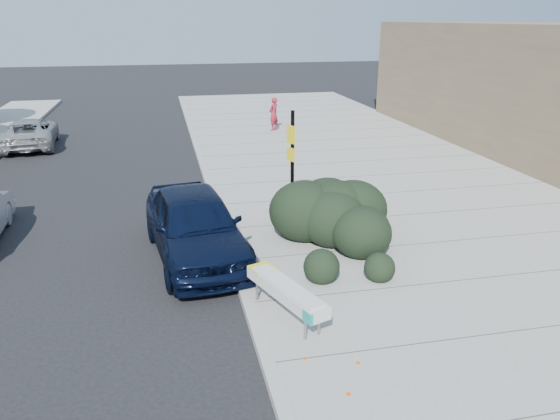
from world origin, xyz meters
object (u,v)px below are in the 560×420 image
at_px(bench, 286,291).
at_px(bike_rack, 336,206).
at_px(pedestrian, 274,114).
at_px(sedan_navy, 195,225).
at_px(sign_post, 292,159).
at_px(suv_silver, 30,133).

bearing_deg(bench, bike_rack, 41.37).
relative_size(bike_rack, pedestrian, 0.61).
bearing_deg(sedan_navy, pedestrian, 63.77).
relative_size(bike_rack, sedan_navy, 0.20).
height_order(sign_post, pedestrian, sign_post).
relative_size(bench, bike_rack, 2.28).
bearing_deg(suv_silver, bench, 109.56).
bearing_deg(bench, pedestrian, 59.18).
relative_size(bench, sign_post, 0.75).
distance_m(sign_post, suv_silver, 14.65).
distance_m(bike_rack, pedestrian, 13.19).
height_order(suv_silver, pedestrian, pedestrian).
xyz_separation_m(sign_post, suv_silver, (-8.95, 11.54, -1.18)).
height_order(sedan_navy, pedestrian, pedestrian).
bearing_deg(sedan_navy, sign_post, 25.08).
xyz_separation_m(bike_rack, pedestrian, (1.07, 13.14, 0.21)).
height_order(bike_rack, sedan_navy, sedan_navy).
bearing_deg(pedestrian, suv_silver, -38.16).
bearing_deg(sedan_navy, suv_silver, 107.72).
height_order(bike_rack, sign_post, sign_post).
relative_size(sign_post, suv_silver, 0.66).
xyz_separation_m(bench, suv_silver, (-7.63, 16.63, -0.04)).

